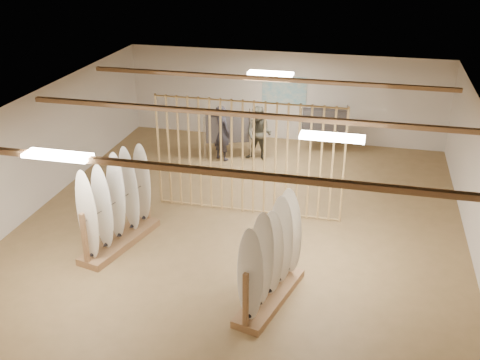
% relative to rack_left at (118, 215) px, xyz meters
% --- Properties ---
extents(floor, '(12.00, 12.00, 0.00)m').
position_rel_rack_left_xyz_m(floor, '(2.36, 1.31, -0.71)').
color(floor, olive).
rests_on(floor, ground).
extents(ceiling, '(12.00, 12.00, 0.00)m').
position_rel_rack_left_xyz_m(ceiling, '(2.36, 1.31, 2.09)').
color(ceiling, gray).
rests_on(ceiling, ground).
extents(wall_back, '(12.00, 0.00, 12.00)m').
position_rel_rack_left_xyz_m(wall_back, '(2.36, 7.31, 0.69)').
color(wall_back, beige).
rests_on(wall_back, ground).
extents(wall_left, '(0.00, 12.00, 12.00)m').
position_rel_rack_left_xyz_m(wall_left, '(-2.64, 1.31, 0.69)').
color(wall_left, beige).
rests_on(wall_left, ground).
extents(ceiling_slats, '(9.50, 6.12, 0.10)m').
position_rel_rack_left_xyz_m(ceiling_slats, '(2.36, 1.31, 2.01)').
color(ceiling_slats, '#966B44').
rests_on(ceiling_slats, ground).
extents(light_panels, '(1.20, 0.35, 0.06)m').
position_rel_rack_left_xyz_m(light_panels, '(2.36, 1.31, 2.03)').
color(light_panels, white).
rests_on(light_panels, ground).
extents(bamboo_partition, '(4.45, 0.05, 2.78)m').
position_rel_rack_left_xyz_m(bamboo_partition, '(2.36, 2.11, 0.69)').
color(bamboo_partition, tan).
rests_on(bamboo_partition, ground).
extents(poster, '(1.40, 0.03, 0.90)m').
position_rel_rack_left_xyz_m(poster, '(2.36, 7.29, 0.89)').
color(poster, teal).
rests_on(poster, ground).
extents(rack_left, '(1.07, 2.25, 2.08)m').
position_rel_rack_left_xyz_m(rack_left, '(0.00, 0.00, 0.00)').
color(rack_left, '#966B44').
rests_on(rack_left, floor).
extents(rack_right, '(1.04, 2.13, 1.96)m').
position_rel_rack_left_xyz_m(rack_right, '(3.53, -1.22, -0.04)').
color(rack_right, '#966B44').
rests_on(rack_right, floor).
extents(clothing_rack_a, '(1.29, 0.71, 1.44)m').
position_rel_rack_left_xyz_m(clothing_rack_a, '(1.02, 5.33, 0.23)').
color(clothing_rack_a, silver).
rests_on(clothing_rack_a, floor).
extents(clothing_rack_b, '(1.35, 0.56, 1.46)m').
position_rel_rack_left_xyz_m(clothing_rack_b, '(3.72, 6.39, 0.24)').
color(clothing_rack_b, silver).
rests_on(clothing_rack_b, floor).
extents(shopper_a, '(0.82, 0.73, 1.86)m').
position_rel_rack_left_xyz_m(shopper_a, '(0.89, 5.17, 0.22)').
color(shopper_a, '#242229').
rests_on(shopper_a, floor).
extents(shopper_b, '(0.98, 0.82, 1.83)m').
position_rel_rack_left_xyz_m(shopper_b, '(1.96, 5.37, 0.21)').
color(shopper_b, '#313026').
rests_on(shopper_b, floor).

